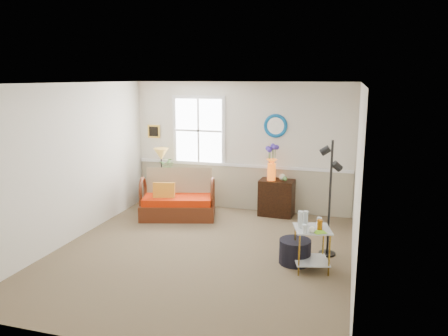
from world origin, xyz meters
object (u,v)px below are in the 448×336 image
(cabinet, at_px, (277,198))
(side_table, at_px, (312,249))
(ottoman, at_px, (295,251))
(lamp_stand, at_px, (162,190))
(loveseat, at_px, (178,194))
(floor_lamp, at_px, (330,199))

(cabinet, xyz_separation_m, side_table, (0.90, -2.35, -0.05))
(side_table, bearing_deg, ottoman, 148.24)
(lamp_stand, relative_size, cabinet, 0.95)
(lamp_stand, bearing_deg, side_table, -34.48)
(loveseat, height_order, floor_lamp, floor_lamp)
(lamp_stand, relative_size, side_table, 1.09)
(lamp_stand, height_order, ottoman, lamp_stand)
(cabinet, bearing_deg, lamp_stand, -176.29)
(loveseat, relative_size, floor_lamp, 0.79)
(loveseat, height_order, ottoman, loveseat)
(loveseat, distance_m, ottoman, 2.92)
(loveseat, relative_size, cabinet, 1.98)
(lamp_stand, height_order, side_table, lamp_stand)
(loveseat, relative_size, side_table, 2.29)
(loveseat, bearing_deg, lamp_stand, 119.58)
(cabinet, bearing_deg, side_table, -66.37)
(lamp_stand, relative_size, floor_lamp, 0.38)
(ottoman, bearing_deg, loveseat, 148.32)
(loveseat, bearing_deg, cabinet, 4.43)
(cabinet, distance_m, ottoman, 2.30)
(cabinet, xyz_separation_m, ottoman, (0.65, -2.20, -0.18))
(loveseat, xyz_separation_m, floor_lamp, (2.91, -1.06, 0.43))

